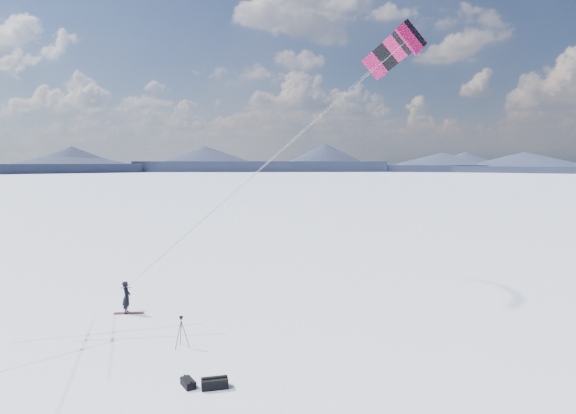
% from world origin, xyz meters
% --- Properties ---
extents(ground, '(1800.00, 1800.00, 0.00)m').
position_xyz_m(ground, '(0.00, 0.00, 0.00)').
color(ground, white).
extents(horizon_hills, '(704.84, 706.81, 8.30)m').
position_xyz_m(horizon_hills, '(-0.00, 0.00, 3.29)').
color(horizon_hills, '#1F283E').
rests_on(horizon_hills, ground).
extents(snow_tracks, '(13.93, 10.25, 0.01)m').
position_xyz_m(snow_tracks, '(-1.44, -0.32, 0.00)').
color(snow_tracks, silver).
rests_on(snow_tracks, ground).
extents(snowkiter, '(0.54, 0.67, 1.59)m').
position_xyz_m(snowkiter, '(-3.45, 4.25, 0.00)').
color(snowkiter, black).
rests_on(snowkiter, ground).
extents(snowboard, '(1.43, 0.63, 0.04)m').
position_xyz_m(snowboard, '(-3.33, 4.22, 0.02)').
color(snowboard, maroon).
rests_on(snowboard, ground).
extents(tripod, '(0.53, 0.59, 1.28)m').
position_xyz_m(tripod, '(0.92, 0.73, 0.82)').
color(tripod, black).
rests_on(tripod, ground).
extents(gear_bag_a, '(0.95, 0.72, 0.38)m').
position_xyz_m(gear_bag_a, '(3.38, -2.30, 0.17)').
color(gear_bag_a, black).
rests_on(gear_bag_a, ground).
extents(gear_bag_b, '(0.68, 0.70, 0.30)m').
position_xyz_m(gear_bag_b, '(2.48, -2.37, 0.13)').
color(gear_bag_b, black).
rests_on(gear_bag_b, ground).
extents(power_kite, '(14.24, 6.51, 12.66)m').
position_xyz_m(power_kite, '(9.35, 7.62, 12.90)').
color(power_kite, '#BF124F').
rests_on(power_kite, ground).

